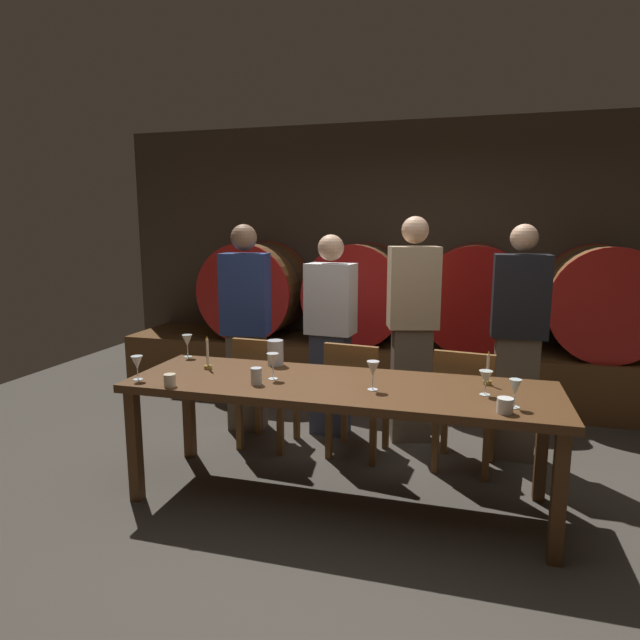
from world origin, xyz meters
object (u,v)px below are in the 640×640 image
at_px(chair_center, 355,394).
at_px(wine_glass_far_left, 137,363).
at_px(chair_right, 464,404).
at_px(cup_right, 505,406).
at_px(chair_left, 264,387).
at_px(candle_left, 208,359).
at_px(wine_glass_right, 486,378).
at_px(wine_glass_center_right, 373,369).
at_px(cup_left, 170,380).
at_px(guest_far_right, 517,342).
at_px(candle_right, 488,375).
at_px(wine_barrel_center_right, 474,297).
at_px(pitcher, 275,353).
at_px(dining_table, 338,394).
at_px(guest_far_left, 246,326).
at_px(guest_center_left, 331,334).
at_px(wine_barrel_center_left, 359,293).
at_px(cup_center, 256,376).
at_px(guest_center_right, 412,328).
at_px(wine_glass_center_left, 273,360).
at_px(wine_barrel_far_left, 256,290).
at_px(wine_barrel_far_right, 601,301).
at_px(wine_glass_left, 187,341).
at_px(wine_glass_far_right, 515,388).

distance_m(chair_center, wine_glass_far_left, 1.55).
relative_size(chair_right, cup_right, 10.58).
height_order(chair_left, candle_left, candle_left).
distance_m(chair_center, wine_glass_right, 1.16).
relative_size(wine_glass_center_right, cup_left, 2.27).
relative_size(guest_far_right, candle_right, 8.18).
xyz_separation_m(wine_barrel_center_right, pitcher, (-1.31, -1.94, -0.18)).
height_order(dining_table, guest_far_left, guest_far_left).
relative_size(chair_center, guest_center_left, 0.54).
bearing_deg(guest_far_left, pitcher, 119.34).
bearing_deg(wine_barrel_center_left, wine_glass_right, -62.33).
relative_size(wine_barrel_center_left, wine_barrel_center_right, 1.00).
bearing_deg(cup_center, cup_right, -5.15).
distance_m(pitcher, cup_center, 0.47).
relative_size(guest_far_left, pitcher, 9.94).
bearing_deg(candle_right, guest_center_right, 121.22).
height_order(wine_glass_center_left, cup_right, wine_glass_center_left).
distance_m(wine_barrel_far_left, cup_left, 2.65).
xyz_separation_m(chair_center, pitcher, (-0.49, -0.34, 0.36)).
relative_size(wine_glass_far_left, cup_left, 2.00).
bearing_deg(wine_glass_far_left, wine_barrel_center_left, 70.50).
bearing_deg(guest_center_right, pitcher, 27.65).
xyz_separation_m(candle_left, wine_glass_center_right, (1.14, -0.17, 0.06)).
bearing_deg(wine_glass_center_left, pitcher, 107.53).
height_order(wine_barrel_far_right, dining_table, wine_barrel_far_right).
relative_size(guest_far_right, candle_left, 7.56).
xyz_separation_m(chair_left, cup_center, (0.27, -0.79, 0.32)).
xyz_separation_m(wine_barrel_center_right, wine_glass_center_left, (-1.21, -2.28, -0.15)).
relative_size(wine_barrel_far_right, chair_left, 1.15).
bearing_deg(wine_glass_far_left, chair_center, 37.48).
xyz_separation_m(wine_barrel_far_left, guest_center_left, (1.13, -1.18, -0.19)).
bearing_deg(wine_glass_right, wine_barrel_far_right, 65.08).
xyz_separation_m(chair_left, wine_glass_center_left, (0.32, -0.66, 0.39)).
relative_size(dining_table, guest_center_left, 1.59).
bearing_deg(candle_right, wine_barrel_center_left, 120.45).
bearing_deg(chair_left, guest_far_right, -166.75).
xyz_separation_m(candle_right, wine_glass_center_right, (-0.65, -0.29, 0.06)).
height_order(dining_table, wine_glass_left, wine_glass_left).
xyz_separation_m(wine_barrel_center_right, wine_glass_far_right, (0.20, -2.44, -0.16)).
distance_m(wine_glass_center_left, cup_right, 1.39).
bearing_deg(candle_right, guest_far_left, 157.79).
xyz_separation_m(wine_glass_far_left, cup_right, (2.16, -0.02, -0.07)).
xyz_separation_m(wine_barrel_far_left, guest_far_right, (2.55, -1.29, -0.15)).
relative_size(guest_far_left, cup_center, 16.75).
bearing_deg(dining_table, wine_barrel_far_right, 49.84).
height_order(guest_far_left, guest_center_left, guest_far_left).
bearing_deg(cup_center, wine_glass_far_right, -1.11).
bearing_deg(guest_far_left, cup_right, 139.66).
distance_m(guest_center_right, wine_glass_right, 1.23).
bearing_deg(dining_table, wine_glass_far_right, -10.63).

